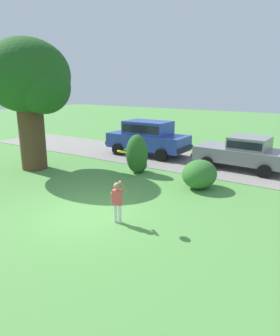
# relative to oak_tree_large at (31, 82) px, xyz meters

# --- Properties ---
(ground_plane) EXTENTS (80.00, 80.00, 0.00)m
(ground_plane) POSITION_rel_oak_tree_large_xyz_m (5.71, -2.75, -3.95)
(ground_plane) COLOR #518E42
(driveway_strip) EXTENTS (28.00, 4.40, 0.02)m
(driveway_strip) POSITION_rel_oak_tree_large_xyz_m (5.71, 5.16, -3.94)
(driveway_strip) COLOR gray
(driveway_strip) RESTS_ON ground
(oak_tree_large) EXTENTS (4.11, 3.83, 5.87)m
(oak_tree_large) POSITION_rel_oak_tree_large_xyz_m (0.00, 0.00, 0.00)
(oak_tree_large) COLOR #513823
(oak_tree_large) RESTS_ON ground
(shrub_near_tree) EXTENTS (1.00, 1.06, 1.74)m
(shrub_near_tree) POSITION_rel_oak_tree_large_xyz_m (4.34, 2.00, -3.18)
(shrub_near_tree) COLOR #286023
(shrub_near_tree) RESTS_ON ground
(shrub_centre_left) EXTENTS (1.29, 1.52, 1.10)m
(shrub_centre_left) POSITION_rel_oak_tree_large_xyz_m (7.53, 1.57, -3.40)
(shrub_centre_left) COLOR #33702B
(shrub_centre_left) RESTS_ON ground
(parked_sedan) EXTENTS (4.44, 2.18, 1.56)m
(parked_sedan) POSITION_rel_oak_tree_large_xyz_m (8.12, 5.27, -3.10)
(parked_sedan) COLOR gray
(parked_sedan) RESTS_ON ground
(parked_suv) EXTENTS (4.74, 2.17, 1.92)m
(parked_suv) POSITION_rel_oak_tree_large_xyz_m (2.78, 5.31, -2.87)
(parked_suv) COLOR #28429E
(parked_suv) RESTS_ON ground
(child_thrower) EXTENTS (0.40, 0.36, 1.29)m
(child_thrower) POSITION_rel_oak_tree_large_xyz_m (6.86, -2.65, -3.23)
(child_thrower) COLOR white
(child_thrower) RESTS_ON ground
(frisbee) EXTENTS (0.29, 0.27, 0.15)m
(frisbee) POSITION_rel_oak_tree_large_xyz_m (6.85, -2.39, -1.91)
(frisbee) COLOR yellow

